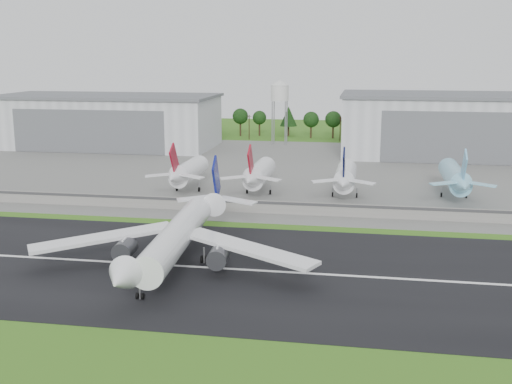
% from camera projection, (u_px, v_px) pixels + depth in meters
% --- Properties ---
extents(ground, '(600.00, 600.00, 0.00)m').
position_uv_depth(ground, '(166.00, 284.00, 116.58)').
color(ground, '#276417').
rests_on(ground, ground).
extents(runway, '(320.00, 60.00, 0.10)m').
position_uv_depth(runway, '(182.00, 266.00, 126.20)').
color(runway, black).
rests_on(runway, ground).
extents(runway_centerline, '(220.00, 1.00, 0.02)m').
position_uv_depth(runway_centerline, '(182.00, 266.00, 126.19)').
color(runway_centerline, white).
rests_on(runway_centerline, runway).
extents(apron, '(320.00, 150.00, 0.10)m').
position_uv_depth(apron, '(268.00, 169.00, 232.09)').
color(apron, slate).
rests_on(apron, ground).
extents(blast_fence, '(240.00, 0.61, 3.50)m').
position_uv_depth(blast_fence, '(230.00, 205.00, 169.13)').
color(blast_fence, gray).
rests_on(blast_fence, ground).
extents(hangar_west, '(97.00, 44.00, 23.20)m').
position_uv_depth(hangar_west, '(107.00, 121.00, 286.42)').
color(hangar_west, silver).
rests_on(hangar_west, ground).
extents(hangar_east, '(102.00, 47.00, 25.20)m').
position_uv_depth(hangar_east, '(468.00, 125.00, 259.96)').
color(hangar_east, silver).
rests_on(hangar_east, ground).
extents(water_tower, '(8.40, 8.40, 29.40)m').
position_uv_depth(water_tower, '(280.00, 91.00, 290.32)').
color(water_tower, '#99999E').
rests_on(water_tower, ground).
extents(utility_poles, '(230.00, 3.00, 12.00)m').
position_uv_depth(utility_poles, '(294.00, 140.00, 309.10)').
color(utility_poles, black).
rests_on(utility_poles, ground).
extents(treeline, '(320.00, 16.00, 22.00)m').
position_uv_depth(treeline, '(297.00, 137.00, 323.54)').
color(treeline, black).
rests_on(treeline, ground).
extents(main_airliner, '(57.15, 59.25, 18.17)m').
position_uv_depth(main_airliner, '(176.00, 243.00, 124.91)').
color(main_airliner, white).
rests_on(main_airliner, runway).
extents(parked_jet_red_a, '(7.36, 31.29, 16.81)m').
position_uv_depth(parked_jet_red_a, '(186.00, 172.00, 192.04)').
color(parked_jet_red_a, white).
rests_on(parked_jet_red_a, ground).
extents(parked_jet_red_b, '(7.36, 31.29, 16.87)m').
position_uv_depth(parked_jet_red_b, '(258.00, 174.00, 188.34)').
color(parked_jet_red_b, white).
rests_on(parked_jet_red_b, ground).
extents(parked_jet_navy, '(7.36, 31.29, 16.83)m').
position_uv_depth(parked_jet_navy, '(345.00, 177.00, 184.04)').
color(parked_jet_navy, white).
rests_on(parked_jet_navy, ground).
extents(parked_jet_skyblue, '(7.36, 37.29, 16.85)m').
position_uv_depth(parked_jet_skyblue, '(456.00, 178.00, 183.57)').
color(parked_jet_skyblue, '#8AD2EF').
rests_on(parked_jet_skyblue, ground).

